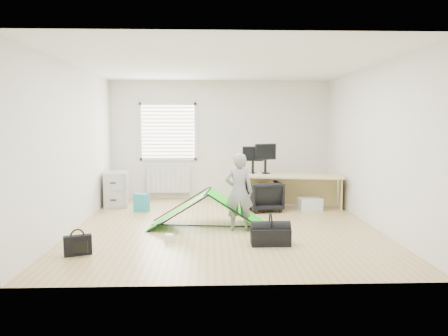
{
  "coord_description": "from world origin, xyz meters",
  "views": [
    {
      "loc": [
        -0.27,
        -7.32,
        1.76
      ],
      "look_at": [
        0.0,
        0.4,
        0.95
      ],
      "focal_mm": 35.0,
      "sensor_mm": 36.0,
      "label": 1
    }
  ],
  "objects_px": {
    "person": "(239,192)",
    "kite": "(208,209)",
    "desk": "(292,192)",
    "storage_crate": "(310,204)",
    "laptop_bag": "(78,245)",
    "filing_cabinet": "(116,189)",
    "duffel_bag": "(270,236)",
    "thermos": "(244,168)",
    "monitor_left": "(253,164)",
    "office_chair": "(265,196)",
    "monitor_right": "(265,163)"
  },
  "relations": [
    {
      "from": "storage_crate",
      "to": "laptop_bag",
      "type": "height_order",
      "value": "laptop_bag"
    },
    {
      "from": "filing_cabinet",
      "to": "storage_crate",
      "type": "distance_m",
      "value": 4.03
    },
    {
      "from": "storage_crate",
      "to": "filing_cabinet",
      "type": "bearing_deg",
      "value": 171.66
    },
    {
      "from": "office_chair",
      "to": "person",
      "type": "relative_size",
      "value": 0.51
    },
    {
      "from": "duffel_bag",
      "to": "person",
      "type": "bearing_deg",
      "value": 114.62
    },
    {
      "from": "monitor_left",
      "to": "thermos",
      "type": "xyz_separation_m",
      "value": [
        -0.19,
        0.02,
        -0.1
      ]
    },
    {
      "from": "desk",
      "to": "thermos",
      "type": "xyz_separation_m",
      "value": [
        -0.98,
        0.29,
        0.45
      ]
    },
    {
      "from": "office_chair",
      "to": "kite",
      "type": "height_order",
      "value": "kite"
    },
    {
      "from": "monitor_left",
      "to": "office_chair",
      "type": "xyz_separation_m",
      "value": [
        0.19,
        -0.5,
        -0.6
      ]
    },
    {
      "from": "thermos",
      "to": "office_chair",
      "type": "relative_size",
      "value": 0.34
    },
    {
      "from": "person",
      "to": "kite",
      "type": "height_order",
      "value": "person"
    },
    {
      "from": "filing_cabinet",
      "to": "office_chair",
      "type": "distance_m",
      "value": 3.11
    },
    {
      "from": "office_chair",
      "to": "filing_cabinet",
      "type": "bearing_deg",
      "value": -19.62
    },
    {
      "from": "person",
      "to": "monitor_left",
      "type": "bearing_deg",
      "value": -99.71
    },
    {
      "from": "filing_cabinet",
      "to": "kite",
      "type": "height_order",
      "value": "filing_cabinet"
    },
    {
      "from": "office_chair",
      "to": "kite",
      "type": "distance_m",
      "value": 1.73
    },
    {
      "from": "monitor_left",
      "to": "office_chair",
      "type": "height_order",
      "value": "monitor_left"
    },
    {
      "from": "storage_crate",
      "to": "person",
      "type": "bearing_deg",
      "value": -134.39
    },
    {
      "from": "kite",
      "to": "monitor_left",
      "type": "bearing_deg",
      "value": 69.54
    },
    {
      "from": "monitor_left",
      "to": "laptop_bag",
      "type": "height_order",
      "value": "monitor_left"
    },
    {
      "from": "thermos",
      "to": "person",
      "type": "distance_m",
      "value": 2.1
    },
    {
      "from": "desk",
      "to": "laptop_bag",
      "type": "height_order",
      "value": "desk"
    },
    {
      "from": "thermos",
      "to": "kite",
      "type": "xyz_separation_m",
      "value": [
        -0.75,
        -1.83,
        -0.5
      ]
    },
    {
      "from": "filing_cabinet",
      "to": "thermos",
      "type": "xyz_separation_m",
      "value": [
        2.68,
        -0.08,
        0.44
      ]
    },
    {
      "from": "desk",
      "to": "office_chair",
      "type": "bearing_deg",
      "value": -148.52
    },
    {
      "from": "monitor_left",
      "to": "storage_crate",
      "type": "relative_size",
      "value": 0.98
    },
    {
      "from": "duffel_bag",
      "to": "storage_crate",
      "type": "bearing_deg",
      "value": 65.1
    },
    {
      "from": "desk",
      "to": "storage_crate",
      "type": "height_order",
      "value": "desk"
    },
    {
      "from": "desk",
      "to": "storage_crate",
      "type": "relative_size",
      "value": 4.52
    },
    {
      "from": "filing_cabinet",
      "to": "kite",
      "type": "relative_size",
      "value": 0.37
    },
    {
      "from": "person",
      "to": "monitor_right",
      "type": "bearing_deg",
      "value": -106.51
    },
    {
      "from": "desk",
      "to": "laptop_bag",
      "type": "bearing_deg",
      "value": -127.19
    },
    {
      "from": "laptop_bag",
      "to": "duffel_bag",
      "type": "bearing_deg",
      "value": -13.03
    },
    {
      "from": "thermos",
      "to": "office_chair",
      "type": "xyz_separation_m",
      "value": [
        0.38,
        -0.51,
        -0.5
      ]
    },
    {
      "from": "desk",
      "to": "laptop_bag",
      "type": "xyz_separation_m",
      "value": [
        -3.46,
        -3.07,
        -0.21
      ]
    },
    {
      "from": "person",
      "to": "kite",
      "type": "relative_size",
      "value": 0.65
    },
    {
      "from": "office_chair",
      "to": "monitor_right",
      "type": "bearing_deg",
      "value": -107.12
    },
    {
      "from": "filing_cabinet",
      "to": "person",
      "type": "height_order",
      "value": "person"
    },
    {
      "from": "monitor_left",
      "to": "duffel_bag",
      "type": "relative_size",
      "value": 0.78
    },
    {
      "from": "filing_cabinet",
      "to": "laptop_bag",
      "type": "xyz_separation_m",
      "value": [
        0.2,
        -3.44,
        -0.23
      ]
    },
    {
      "from": "monitor_left",
      "to": "kite",
      "type": "xyz_separation_m",
      "value": [
        -0.94,
        -1.81,
        -0.59
      ]
    },
    {
      "from": "filing_cabinet",
      "to": "storage_crate",
      "type": "relative_size",
      "value": 1.62
    },
    {
      "from": "filing_cabinet",
      "to": "duffel_bag",
      "type": "relative_size",
      "value": 1.29
    },
    {
      "from": "filing_cabinet",
      "to": "monitor_left",
      "type": "relative_size",
      "value": 1.65
    },
    {
      "from": "office_chair",
      "to": "duffel_bag",
      "type": "xyz_separation_m",
      "value": [
        -0.22,
        -2.44,
        -0.17
      ]
    },
    {
      "from": "monitor_right",
      "to": "laptop_bag",
      "type": "xyz_separation_m",
      "value": [
        -2.93,
        -3.34,
        -0.79
      ]
    },
    {
      "from": "monitor_left",
      "to": "thermos",
      "type": "bearing_deg",
      "value": 178.01
    },
    {
      "from": "kite",
      "to": "duffel_bag",
      "type": "bearing_deg",
      "value": -44.29
    },
    {
      "from": "desk",
      "to": "storage_crate",
      "type": "bearing_deg",
      "value": -22.91
    },
    {
      "from": "person",
      "to": "filing_cabinet",
      "type": "bearing_deg",
      "value": -39.4
    }
  ]
}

